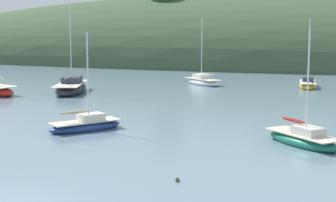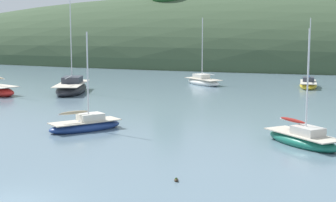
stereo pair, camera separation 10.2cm
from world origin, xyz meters
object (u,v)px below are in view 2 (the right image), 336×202
Objects in this scene: sailboat_red_portside at (303,139)px; sailboat_blue_center at (308,84)px; sailboat_grey_yawl at (86,125)px; sailboat_white_near at (71,88)px; sailboat_yellow_far at (203,82)px; duck_lone_right at (176,180)px.

sailboat_red_portside is 28.06m from sailboat_blue_center.
sailboat_blue_center reaches higher than sailboat_grey_yawl.
sailboat_grey_yawl is 0.96× the size of sailboat_red_portside.
sailboat_blue_center is (-1.27, 28.03, 0.00)m from sailboat_red_portside.
sailboat_grey_yawl is at bearing -59.78° from sailboat_white_near.
sailboat_red_portside is 0.57× the size of sailboat_white_near.
sailboat_white_near is 15.02m from sailboat_yellow_far.
sailboat_red_portside is at bearing -0.82° from sailboat_grey_yawl.
sailboat_yellow_far is (10.57, 10.67, -0.11)m from sailboat_white_near.
sailboat_white_near is 27.21× the size of duck_lone_right.
sailboat_yellow_far is 17.66× the size of duck_lone_right.
sailboat_blue_center reaches higher than duck_lone_right.
sailboat_white_near is 1.55× the size of sailboat_blue_center.
duck_lone_right is (7.79, -36.26, -0.29)m from sailboat_yellow_far.
sailboat_white_near is at bearing 125.67° from duck_lone_right.
sailboat_grey_yawl is 13.39m from sailboat_red_portside.
sailboat_red_portside is at bearing -87.41° from sailboat_blue_center.
sailboat_white_near is 31.50m from duck_lone_right.
sailboat_yellow_far is 37.09m from duck_lone_right.
duck_lone_right is (18.36, -25.58, -0.40)m from sailboat_white_near.
sailboat_red_portside is (13.39, -0.19, 0.01)m from sailboat_grey_yawl.
sailboat_blue_center is at bearing 84.68° from duck_lone_right.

